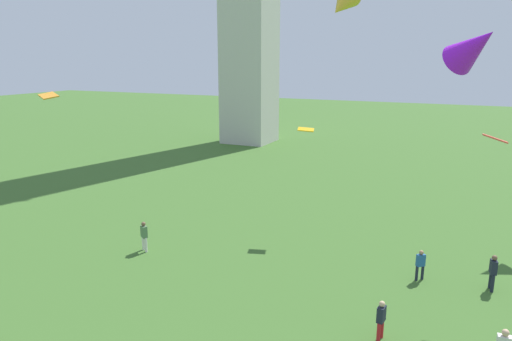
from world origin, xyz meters
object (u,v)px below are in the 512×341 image
Objects in this scene: person_2 at (493,270)px; person_5 at (420,263)px; person_4 at (144,235)px; kite_flying_0 at (48,96)px; kite_flying_5 at (306,129)px; person_3 at (381,318)px; kite_flying_4 at (495,138)px; kite_flying_1 at (342,4)px; kite_flying_3 at (474,47)px.

person_5 is (-3.25, -0.35, -0.11)m from person_2.
kite_flying_0 reaches higher than person_4.
kite_flying_5 is at bearing 59.22° from person_2.
person_3 is 9.27m from kite_flying_4.
kite_flying_1 is at bearing 107.52° from kite_flying_5.
person_2 is 0.82× the size of kite_flying_1.
person_3 is at bearing 136.41° from person_2.
kite_flying_3 is at bearing 18.62° from kite_flying_0.
kite_flying_0 is (-26.39, -1.64, 7.55)m from person_2.
person_4 is at bearing 30.14° from kite_flying_5.
kite_flying_1 is 9.01m from kite_flying_4.
person_4 is at bearing 86.00° from person_3.
person_5 is 0.73× the size of kite_flying_1.
kite_flying_4 is at bearing 130.13° from person_2.
kite_flying_3 is (-1.86, -5.03, 10.26)m from person_2.
kite_flying_0 reaches higher than kite_flying_4.
person_4 is 1.73× the size of kite_flying_4.
kite_flying_0 is at bearing 86.76° from person_3.
kite_flying_3 is (16.26, -1.82, 10.27)m from person_4.
person_2 is at bearing 22.58° from kite_flying_1.
kite_flying_5 is (7.21, 7.21, 5.58)m from person_4.
person_4 is 11.31m from kite_flying_0.
person_5 is 13.14m from kite_flying_1.
kite_flying_0 is at bearing 82.92° from person_2.
kite_flying_3 reaches higher than person_2.
person_4 is 1.06× the size of kite_flying_0.
kite_flying_1 is at bearing 42.71° from person_3.
person_4 is 1.57× the size of kite_flying_5.
person_3 is at bearing 164.70° from kite_flying_3.
kite_flying_5 is (-6.77, 10.37, 5.63)m from person_3.
kite_flying_4 is (25.74, 0.85, -1.08)m from kite_flying_0.
person_2 is at bearing -127.80° from kite_flying_4.
kite_flying_1 is at bearing 101.06° from kite_flying_3.
person_3 is (-4.13, -6.37, -0.06)m from person_2.
kite_flying_1 is at bearing 6.02° from kite_flying_4.
person_3 is at bearing 14.48° from kite_flying_0.
kite_flying_3 reaches higher than kite_flying_5.
person_4 is at bearing -157.54° from kite_flying_1.
kite_flying_4 is (-0.65, -0.79, 6.47)m from person_2.
person_3 is 13.61m from kite_flying_5.
kite_flying_4 is (6.87, 0.55, -5.81)m from kite_flying_1.
kite_flying_0 is 24.91m from kite_flying_3.
kite_flying_4 is (2.60, -0.44, 6.58)m from person_5.
person_3 is 10.65m from kite_flying_3.
person_3 is at bearing 108.29° from kite_flying_5.
kite_flying_1 reaches higher than person_5.
kite_flying_4 is at bearing -54.06° from person_5.
person_3 is 0.77× the size of kite_flying_1.
kite_flying_3 is 5.81m from kite_flying_4.
kite_flying_1 is (18.87, 0.30, 4.73)m from kite_flying_0.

